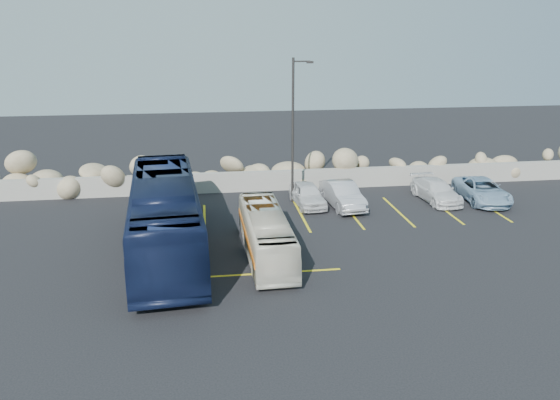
{
  "coord_description": "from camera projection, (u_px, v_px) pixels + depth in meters",
  "views": [
    {
      "loc": [
        -2.29,
        -19.83,
        9.5
      ],
      "look_at": [
        1.03,
        4.0,
        1.89
      ],
      "focal_mm": 35.0,
      "sensor_mm": 36.0,
      "label": 1
    }
  ],
  "objects": [
    {
      "name": "car_a",
      "position": [
        308.0,
        194.0,
        30.37
      ],
      "size": [
        1.8,
        3.82,
        1.26
      ],
      "primitive_type": "imported",
      "rotation": [
        0.0,
        0.0,
        0.09
      ],
      "color": "silver",
      "rests_on": "ground"
    },
    {
      "name": "car_c",
      "position": [
        436.0,
        191.0,
        31.18
      ],
      "size": [
        1.97,
        4.24,
        1.2
      ],
      "primitive_type": "imported",
      "rotation": [
        0.0,
        0.0,
        0.07
      ],
      "color": "silver",
      "rests_on": "ground"
    },
    {
      "name": "ground",
      "position": [
        268.0,
        275.0,
        21.89
      ],
      "size": [
        90.0,
        90.0,
        0.0
      ],
      "primitive_type": "plane",
      "color": "black",
      "rests_on": "ground"
    },
    {
      "name": "vintage_bus",
      "position": [
        266.0,
        234.0,
        23.49
      ],
      "size": [
        1.86,
        7.32,
        2.03
      ],
      "primitive_type": "imported",
      "rotation": [
        0.0,
        0.0,
        0.02
      ],
      "color": "silver",
      "rests_on": "ground"
    },
    {
      "name": "tour_coach",
      "position": [
        165.0,
        216.0,
        23.78
      ],
      "size": [
        3.72,
        12.18,
        3.34
      ],
      "primitive_type": "imported",
      "rotation": [
        0.0,
        0.0,
        0.08
      ],
      "color": "#101936",
      "rests_on": "ground"
    },
    {
      "name": "car_b",
      "position": [
        342.0,
        195.0,
        30.14
      ],
      "size": [
        1.87,
        4.29,
        1.37
      ],
      "primitive_type": "imported",
      "rotation": [
        0.0,
        0.0,
        0.1
      ],
      "color": "#B2B2B7",
      "rests_on": "ground"
    },
    {
      "name": "lamppost",
      "position": [
        294.0,
        127.0,
        29.9
      ],
      "size": [
        1.14,
        0.18,
        8.0
      ],
      "color": "#312D2B",
      "rests_on": "ground"
    },
    {
      "name": "parking_lines",
      "position": [
        346.0,
        223.0,
        27.76
      ],
      "size": [
        18.16,
        9.36,
        0.01
      ],
      "color": "yellow",
      "rests_on": "ground"
    },
    {
      "name": "car_d",
      "position": [
        482.0,
        190.0,
        31.12
      ],
      "size": [
        2.45,
        4.73,
        1.27
      ],
      "primitive_type": "imported",
      "rotation": [
        0.0,
        0.0,
        -0.08
      ],
      "color": "#8BAAC5",
      "rests_on": "ground"
    },
    {
      "name": "seawall",
      "position": [
        245.0,
        182.0,
        33.04
      ],
      "size": [
        60.0,
        0.4,
        1.2
      ],
      "primitive_type": "cube",
      "color": "gray",
      "rests_on": "ground"
    },
    {
      "name": "riprap_pile",
      "position": [
        243.0,
        166.0,
        33.96
      ],
      "size": [
        54.0,
        2.8,
        2.6
      ],
      "primitive_type": null,
      "color": "tan",
      "rests_on": "ground"
    }
  ]
}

